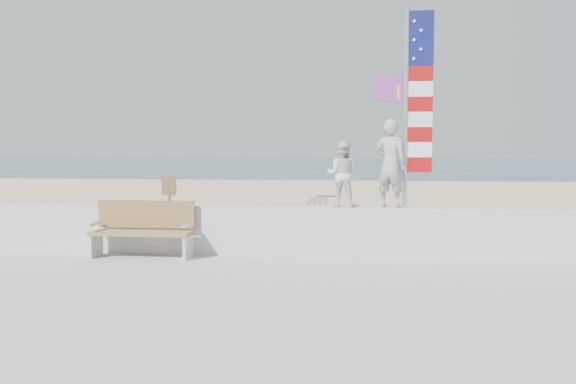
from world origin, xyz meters
name	(u,v)px	position (x,y,z in m)	size (l,w,h in m)	color
ground	(261,290)	(0.00, 0.00, 0.00)	(220.00, 220.00, 0.00)	#2C4958
sand	(309,218)	(0.00, 9.00, 0.04)	(90.00, 40.00, 0.08)	beige
boardwalk	(186,384)	(0.00, -4.00, 0.13)	(50.00, 12.40, 0.10)	#B0B0AA
seawall	(278,230)	(0.00, 2.00, 0.63)	(30.00, 0.35, 0.90)	beige
adult	(391,163)	(2.01, 2.00, 1.86)	(0.57, 0.37, 1.56)	#9B9CA1
child	(342,174)	(1.16, 2.00, 1.67)	(0.57, 0.44, 1.17)	silver
bench	(143,229)	(-2.39, 1.55, 0.69)	(1.80, 0.57, 1.00)	olive
flag	(414,99)	(2.39, 2.00, 2.99)	(0.50, 0.08, 3.50)	silver
parafoil_kite	(400,91)	(2.27, 3.94, 3.31)	(1.08, 0.48, 0.72)	#F91B35
sign	(169,203)	(-2.58, 3.68, 0.94)	(0.32, 0.07, 1.46)	olive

